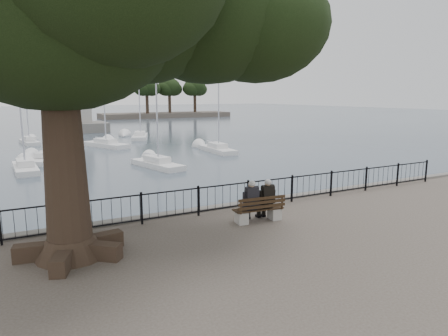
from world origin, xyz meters
TOP-DOWN VIEW (x-y plane):
  - harbor at (0.00, 3.00)m, footprint 260.00×260.00m
  - railing at (0.00, 2.50)m, footprint 22.06×0.06m
  - bench at (0.51, 0.98)m, footprint 1.73×0.66m
  - person_left at (0.23, 1.10)m, footprint 0.43×0.73m
  - person_right at (0.81, 1.05)m, footprint 0.43×0.73m
  - lion_monument at (2.00, 49.92)m, footprint 6.46×6.46m
  - sailboat_a at (-6.04, 20.39)m, footprint 1.62×5.07m
  - sailboat_b at (-4.54, 24.02)m, footprint 3.23×5.00m
  - sailboat_c at (2.42, 17.57)m, footprint 2.64×5.31m
  - sailboat_d at (9.83, 22.70)m, footprint 1.59×5.39m
  - sailboat_f at (1.45, 31.03)m, footprint 3.86×5.90m
  - sailboat_g at (6.69, 37.13)m, footprint 3.41×6.05m
  - sailboat_h at (-5.25, 37.41)m, footprint 2.05×4.91m
  - far_shore at (25.54, 79.46)m, footprint 30.00×8.60m

SIDE VIEW (x-z plane):
  - sailboat_d at x=9.83m, z-range -5.20..3.76m
  - sailboat_a at x=-6.04m, z-range -5.17..3.74m
  - sailboat_c at x=2.42m, z-range -5.41..4.00m
  - sailboat_g at x=6.69m, z-range -6.07..4.69m
  - sailboat_h at x=-5.25m, z-range -6.12..4.80m
  - sailboat_b at x=-4.54m, z-range -6.26..4.95m
  - sailboat_f at x=1.45m, z-range -7.09..5.82m
  - harbor at x=0.00m, z-range -1.10..0.10m
  - bench at x=0.51m, z-range -0.14..0.76m
  - railing at x=0.00m, z-range 0.06..1.06m
  - person_left at x=0.23m, z-range -0.06..1.36m
  - person_right at x=0.81m, z-range -0.06..1.36m
  - lion_monument at x=2.00m, z-range -3.32..6.10m
  - far_shore at x=25.54m, z-range -1.59..7.59m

